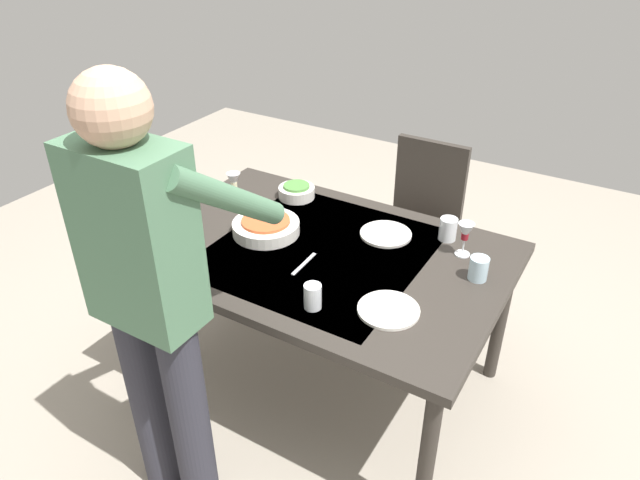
% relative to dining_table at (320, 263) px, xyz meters
% --- Properties ---
extents(ground_plane, '(6.00, 6.00, 0.00)m').
position_rel_dining_table_xyz_m(ground_plane, '(0.00, 0.00, -0.68)').
color(ground_plane, '#9E9384').
extents(dining_table, '(1.56, 1.06, 0.75)m').
position_rel_dining_table_xyz_m(dining_table, '(0.00, 0.00, 0.00)').
color(dining_table, '#332D28').
rests_on(dining_table, ground_plane).
extents(chair_near, '(0.40, 0.40, 0.91)m').
position_rel_dining_table_xyz_m(chair_near, '(-0.11, -0.91, -0.15)').
color(chair_near, black).
rests_on(chair_near, ground_plane).
extents(person_server, '(0.42, 0.61, 1.69)m').
position_rel_dining_table_xyz_m(person_server, '(0.16, 0.79, 0.28)').
color(person_server, '#2D2D38').
rests_on(person_server, ground_plane).
extents(wine_bottle, '(0.07, 0.07, 0.30)m').
position_rel_dining_table_xyz_m(wine_bottle, '(0.68, 0.16, 0.18)').
color(wine_bottle, black).
rests_on(wine_bottle, dining_table).
extents(wine_glass_left, '(0.07, 0.07, 0.15)m').
position_rel_dining_table_xyz_m(wine_glass_left, '(-0.53, -0.28, 0.17)').
color(wine_glass_left, white).
rests_on(wine_glass_left, dining_table).
extents(wine_glass_right, '(0.07, 0.07, 0.15)m').
position_rel_dining_table_xyz_m(wine_glass_right, '(0.59, -0.17, 0.17)').
color(wine_glass_right, white).
rests_on(wine_glass_right, dining_table).
extents(water_cup_near_left, '(0.08, 0.08, 0.10)m').
position_rel_dining_table_xyz_m(water_cup_near_left, '(-0.43, -0.37, 0.12)').
color(water_cup_near_left, silver).
rests_on(water_cup_near_left, dining_table).
extents(water_cup_near_right, '(0.08, 0.08, 0.10)m').
position_rel_dining_table_xyz_m(water_cup_near_right, '(-0.64, -0.14, 0.12)').
color(water_cup_near_right, silver).
rests_on(water_cup_near_right, dining_table).
extents(water_cup_far_left, '(0.07, 0.07, 0.10)m').
position_rel_dining_table_xyz_m(water_cup_far_left, '(-0.18, 0.35, 0.12)').
color(water_cup_far_left, silver).
rests_on(water_cup_far_left, dining_table).
extents(serving_bowl_pasta, '(0.30, 0.30, 0.07)m').
position_rel_dining_table_xyz_m(serving_bowl_pasta, '(0.28, -0.00, 0.10)').
color(serving_bowl_pasta, white).
rests_on(serving_bowl_pasta, dining_table).
extents(side_bowl_salad, '(0.18, 0.18, 0.07)m').
position_rel_dining_table_xyz_m(side_bowl_salad, '(0.35, -0.37, 0.10)').
color(side_bowl_salad, white).
rests_on(side_bowl_salad, dining_table).
extents(dinner_plate_near, '(0.23, 0.23, 0.01)m').
position_rel_dining_table_xyz_m(dinner_plate_near, '(-0.19, -0.26, 0.07)').
color(dinner_plate_near, white).
rests_on(dinner_plate_near, dining_table).
extents(dinner_plate_far, '(0.23, 0.23, 0.01)m').
position_rel_dining_table_xyz_m(dinner_plate_far, '(-0.43, 0.23, 0.07)').
color(dinner_plate_far, white).
rests_on(dinner_plate_far, dining_table).
extents(table_knife, '(0.08, 0.19, 0.00)m').
position_rel_dining_table_xyz_m(table_knife, '(0.51, 0.31, 0.07)').
color(table_knife, silver).
rests_on(table_knife, dining_table).
extents(table_fork, '(0.02, 0.18, 0.00)m').
position_rel_dining_table_xyz_m(table_fork, '(0.00, 0.13, 0.07)').
color(table_fork, silver).
rests_on(table_fork, dining_table).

